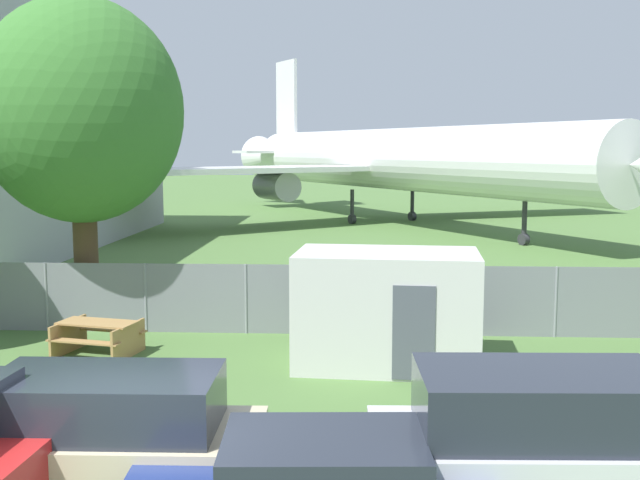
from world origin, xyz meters
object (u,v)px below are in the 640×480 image
Objects in this scene: picnic_bench_near_cabin at (57,390)px; picnic_bench_open_grass at (98,334)px; tree_behind_benches at (81,112)px; car_champagne_van_near_left at (107,433)px; airplane at (394,160)px; portable_cabin at (387,309)px; car_silver_suv_near_right at (540,443)px.

picnic_bench_near_cabin is 0.89× the size of picnic_bench_open_grass.
car_champagne_van_near_left is (3.74, -9.54, -4.64)m from tree_behind_benches.
airplane reaches higher than portable_cabin.
car_silver_suv_near_right is at bearing -30.31° from airplane.
picnic_bench_near_cabin is 0.42× the size of car_silver_suv_near_right.
picnic_bench_open_grass is (-0.61, 3.81, 0.01)m from picnic_bench_near_cabin.
airplane is 28.46m from tree_behind_benches.
car_silver_suv_near_right is (5.54, -0.36, 0.13)m from car_champagne_van_near_left.
car_champagne_van_near_left is at bearing -68.57° from tree_behind_benches.
airplane reaches higher than picnic_bench_open_grass.
picnic_bench_open_grass is 0.47× the size of car_silver_suv_near_right.
tree_behind_benches is at bearing 161.71° from portable_cabin.
car_champagne_van_near_left is 5.56m from car_silver_suv_near_right.
car_champagne_van_near_left is (1.91, -2.98, 0.42)m from picnic_bench_near_cabin.
car_silver_suv_near_right is (9.29, -9.90, -4.51)m from tree_behind_benches.
portable_cabin is (-1.56, -30.08, -2.67)m from airplane.
car_champagne_van_near_left is at bearing -117.34° from portable_cabin.
portable_cabin is 0.94× the size of car_silver_suv_near_right.
picnic_bench_near_cabin is at bearing -80.93° from picnic_bench_open_grass.
picnic_bench_near_cabin is (-7.39, -33.43, -3.43)m from airplane.
airplane is at bearing 74.88° from picnic_bench_open_grass.
airplane reaches higher than car_silver_suv_near_right.
airplane is 36.94m from car_champagne_van_near_left.
car_champagne_van_near_left is (2.52, -6.79, 0.41)m from picnic_bench_open_grass.
picnic_bench_open_grass is at bearing -66.00° from tree_behind_benches.
car_champagne_van_near_left reaches higher than picnic_bench_open_grass.
picnic_bench_near_cabin is 0.21× the size of tree_behind_benches.
portable_cabin is at bearing 101.49° from car_silver_suv_near_right.
tree_behind_benches reaches higher than picnic_bench_near_cabin.
portable_cabin is at bearing -4.13° from picnic_bench_open_grass.
tree_behind_benches is at bearing 105.60° from picnic_bench_near_cabin.
airplane is 34.41m from picnic_bench_near_cabin.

